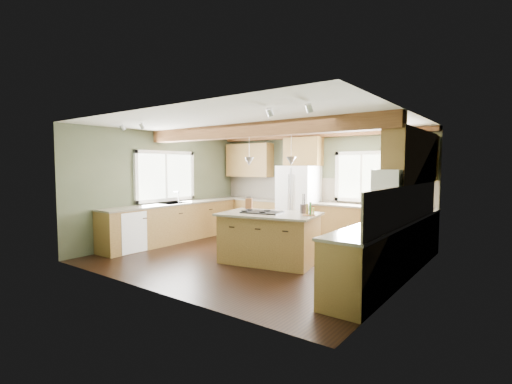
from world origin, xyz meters
The scene contains 37 objects.
floor centered at (0.00, 0.00, 0.00)m, with size 5.60×5.60×0.00m, color black.
ceiling centered at (0.00, 0.00, 2.60)m, with size 5.60×5.60×0.00m, color silver.
wall_back centered at (0.00, 2.50, 1.30)m, with size 5.60×5.60×0.00m, color #414A34.
wall_left centered at (-2.80, 0.00, 1.30)m, with size 5.00×5.00×0.00m, color #414A34.
wall_right centered at (2.80, 0.00, 1.30)m, with size 5.00×5.00×0.00m, color #414A34.
ceiling_beam centered at (0.00, -0.15, 2.47)m, with size 5.55×0.26×0.26m, color #4F2A16.
soffit_trim centered at (0.00, 2.40, 2.54)m, with size 5.55×0.20×0.10m, color #4F2A16.
backsplash_back centered at (0.00, 2.48, 1.21)m, with size 5.58×0.03×0.58m, color brown.
backsplash_right centered at (2.78, 0.05, 1.21)m, with size 0.03×3.70×0.58m, color brown.
base_cab_back_left centered at (-1.79, 2.20, 0.44)m, with size 2.02×0.60×0.88m, color brown.
counter_back_left centered at (-1.79, 2.20, 0.90)m, with size 2.06×0.64×0.04m, color brown.
base_cab_back_right centered at (1.49, 2.20, 0.44)m, with size 2.62×0.60×0.88m, color brown.
counter_back_right centered at (1.49, 2.20, 0.90)m, with size 2.66×0.64×0.04m, color brown.
base_cab_left centered at (-2.50, 0.05, 0.44)m, with size 0.60×3.70×0.88m, color brown.
counter_left centered at (-2.50, 0.05, 0.90)m, with size 0.64×3.74×0.04m, color brown.
base_cab_right centered at (2.50, 0.05, 0.44)m, with size 0.60×3.70×0.88m, color brown.
counter_right centered at (2.50, 0.05, 0.90)m, with size 0.64×3.74×0.04m, color brown.
upper_cab_back_left centered at (-1.99, 2.33, 1.95)m, with size 1.40×0.35×0.90m, color brown.
upper_cab_over_fridge centered at (-0.30, 2.33, 2.15)m, with size 0.96×0.35×0.70m, color brown.
upper_cab_right centered at (2.62, 0.90, 1.95)m, with size 0.35×2.20×0.90m, color brown.
upper_cab_back_corner centered at (2.30, 2.33, 1.95)m, with size 0.90×0.35×0.90m, color brown.
window_left centered at (-2.78, 0.05, 1.55)m, with size 0.04×1.60×1.05m, color white.
window_back centered at (1.15, 2.48, 1.55)m, with size 1.10×0.04×1.00m, color white.
sink centered at (-2.50, 0.05, 0.91)m, with size 0.50×0.65×0.03m, color #262628.
faucet centered at (-2.32, 0.05, 1.05)m, with size 0.02×0.02×0.28m, color #B2B2B7.
dishwasher centered at (-2.49, -1.25, 0.43)m, with size 0.60×0.60×0.84m, color white.
oven centered at (2.49, -1.25, 0.43)m, with size 0.60×0.72×0.84m, color white.
microwave centered at (2.58, -0.05, 1.55)m, with size 0.40×0.70×0.38m, color white.
pendant_left centered at (-0.01, -0.24, 1.88)m, with size 0.18×0.18×0.16m, color #B2B2B7.
pendant_right centered at (0.81, -0.07, 1.88)m, with size 0.18×0.18×0.16m, color #B2B2B7.
refrigerator centered at (-0.30, 2.12, 0.90)m, with size 0.90×0.74×1.80m, color white.
island centered at (0.40, -0.15, 0.44)m, with size 1.68×1.02×0.88m, color brown.
island_top centered at (0.40, -0.15, 0.90)m, with size 1.79×1.14×0.04m, color brown.
cooktop centered at (0.26, -0.18, 0.93)m, with size 0.73×0.48×0.02m, color black.
knife_block centered at (-0.31, 0.13, 1.03)m, with size 0.13×0.10×0.22m, color brown.
utensil_crock centered at (0.91, 0.21, 1.00)m, with size 0.12×0.12×0.16m, color #3C3730.
bottle_tray centered at (1.14, 0.01, 1.03)m, with size 0.24×0.24×0.22m, color brown, non-canonical shape.
Camera 1 is at (4.28, -5.78, 1.79)m, focal length 26.00 mm.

